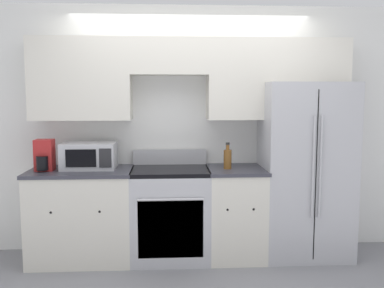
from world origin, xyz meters
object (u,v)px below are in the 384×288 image
at_px(refrigerator, 304,170).
at_px(microwave, 89,155).
at_px(bottle, 228,158).
at_px(oven_range, 170,213).

distance_m(refrigerator, microwave, 2.21).
bearing_deg(bottle, oven_range, 176.59).
bearing_deg(microwave, bottle, -4.53).
bearing_deg(oven_range, microwave, 174.67).
relative_size(oven_range, microwave, 2.05).
distance_m(microwave, bottle, 1.40).
bearing_deg(bottle, refrigerator, 5.17).
relative_size(oven_range, bottle, 4.09).
relative_size(refrigerator, bottle, 6.73).
bearing_deg(oven_range, bottle, -3.41).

